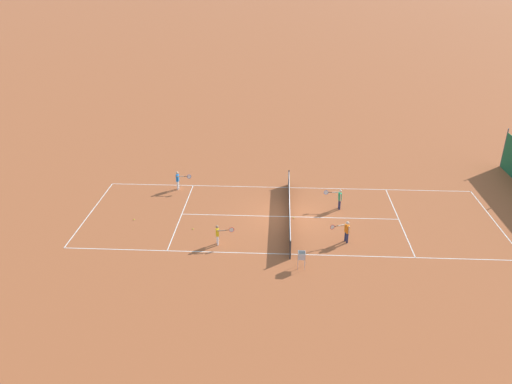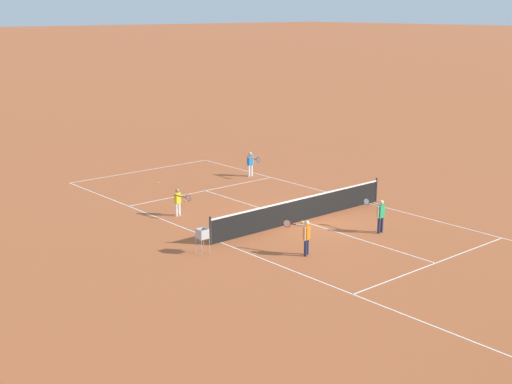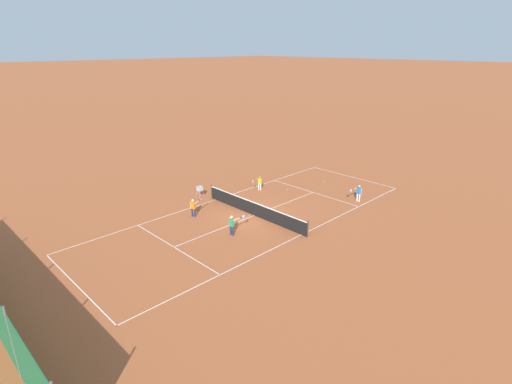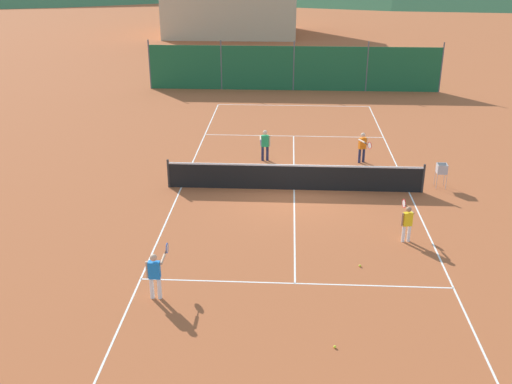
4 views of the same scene
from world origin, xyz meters
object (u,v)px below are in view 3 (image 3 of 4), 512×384
object	(u,v)px
tennis_ball_mid_court	(287,189)
ball_hopper	(200,189)
player_near_service	(358,192)
tennis_ball_by_net_right	(324,182)
player_near_baseline	(194,206)
tennis_net	(254,209)
player_far_service	(259,182)
tennis_ball_far_corner	(250,215)
player_far_baseline	(232,224)

from	to	relation	value
tennis_ball_mid_court	ball_hopper	bearing A→B (deg)	59.61
player_near_service	tennis_ball_by_net_right	xyz separation A→B (m)	(4.34, -1.81, -0.70)
player_near_baseline	ball_hopper	xyz separation A→B (m)	(2.56, -2.44, -0.07)
tennis_ball_mid_court	player_near_baseline	bearing A→B (deg)	83.62
tennis_net	player_near_service	size ratio (longest dim) A/B	7.33
player_near_service	ball_hopper	world-z (taller)	player_near_service
tennis_net	player_far_service	distance (m)	5.03
player_near_service	tennis_ball_mid_court	size ratio (longest dim) A/B	18.97
tennis_net	player_near_service	distance (m)	8.04
ball_hopper	player_far_service	bearing A→B (deg)	-114.66
player_far_service	tennis_net	bearing A→B (deg)	131.11
tennis_net	player_near_service	bearing A→B (deg)	-115.68
tennis_ball_by_net_right	tennis_ball_far_corner	xyz separation A→B (m)	(-0.67, 9.31, 0.00)
tennis_net	player_far_service	world-z (taller)	player_far_service
tennis_ball_mid_court	tennis_ball_by_net_right	xyz separation A→B (m)	(-0.93, -3.62, 0.00)
player_near_baseline	player_far_baseline	xyz separation A→B (m)	(-3.92, 0.01, 0.02)
player_far_baseline	tennis_ball_far_corner	world-z (taller)	player_far_baseline
tennis_ball_mid_court	tennis_ball_by_net_right	size ratio (longest dim) A/B	1.00
player_far_baseline	tennis_net	bearing A→B (deg)	-68.41
tennis_ball_far_corner	player_far_service	bearing A→B (deg)	-52.42
player_near_service	tennis_ball_by_net_right	size ratio (longest dim) A/B	18.97
player_near_service	tennis_ball_far_corner	bearing A→B (deg)	63.94
player_near_baseline	tennis_ball_far_corner	distance (m)	3.79
tennis_net	player_near_service	xyz separation A→B (m)	(-3.48, -7.24, 0.23)
player_near_service	tennis_ball_by_net_right	world-z (taller)	player_near_service
player_near_baseline	player_near_service	distance (m)	11.96
player_near_service	tennis_ball_mid_court	distance (m)	5.62
player_near_service	player_far_baseline	size ratio (longest dim) A/B	0.97
player_far_service	ball_hopper	world-z (taller)	player_far_service
player_far_service	tennis_ball_by_net_right	world-z (taller)	player_far_service
tennis_ball_by_net_right	player_near_baseline	bearing A→B (deg)	81.16
tennis_net	player_far_baseline	xyz separation A→B (m)	(-1.19, 3.00, 0.25)
player_near_baseline	tennis_ball_by_net_right	bearing A→B (deg)	-98.84
player_far_baseline	tennis_ball_far_corner	distance (m)	3.14
player_far_baseline	tennis_ball_by_net_right	size ratio (longest dim) A/B	19.46
tennis_ball_by_net_right	tennis_net	bearing A→B (deg)	95.44
player_far_baseline	tennis_ball_mid_court	xyz separation A→B (m)	(2.98, -8.42, -0.72)
player_near_baseline	ball_hopper	world-z (taller)	player_near_baseline
tennis_ball_far_corner	player_far_baseline	bearing A→B (deg)	116.68
player_far_service	tennis_ball_by_net_right	bearing A→B (deg)	-114.92
player_far_baseline	tennis_ball_by_net_right	world-z (taller)	player_far_baseline
tennis_ball_mid_court	player_far_baseline	bearing A→B (deg)	109.47
tennis_net	tennis_ball_far_corner	distance (m)	0.57
tennis_net	player_far_baseline	bearing A→B (deg)	111.59
player_far_baseline	tennis_ball_far_corner	bearing A→B (deg)	-63.32
tennis_net	tennis_ball_by_net_right	world-z (taller)	tennis_net
player_far_service	tennis_ball_far_corner	size ratio (longest dim) A/B	17.26
player_near_service	ball_hopper	bearing A→B (deg)	41.57
tennis_net	player_near_baseline	bearing A→B (deg)	47.50
tennis_net	tennis_ball_far_corner	world-z (taller)	tennis_net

